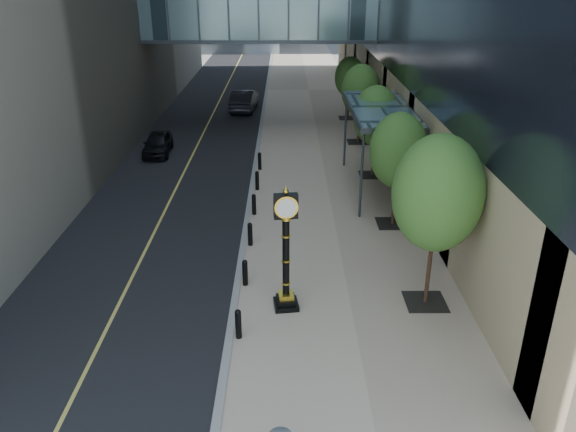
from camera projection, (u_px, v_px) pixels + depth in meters
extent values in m
plane|color=gray|center=(327.00, 359.00, 16.68)|extent=(320.00, 320.00, 0.00)
cube|color=black|center=(225.00, 90.00, 53.21)|extent=(8.00, 180.00, 0.02)
cube|color=tan|center=(309.00, 90.00, 53.24)|extent=(8.00, 180.00, 0.06)
cube|color=gray|center=(267.00, 90.00, 53.22)|extent=(0.25, 180.00, 0.07)
cube|color=slate|center=(260.00, 17.00, 39.23)|extent=(17.00, 4.00, 3.00)
cube|color=#383F44|center=(260.00, 39.00, 39.81)|extent=(17.00, 4.20, 0.25)
cube|color=#383F44|center=(381.00, 110.00, 27.79)|extent=(3.00, 8.00, 0.25)
cube|color=slate|center=(381.00, 107.00, 27.73)|extent=(2.80, 7.80, 0.06)
cylinder|color=#383F44|center=(362.00, 175.00, 25.25)|extent=(0.12, 0.12, 4.20)
cylinder|color=#383F44|center=(345.00, 131.00, 32.02)|extent=(0.12, 0.12, 4.20)
cylinder|color=black|center=(238.00, 325.00, 17.37)|extent=(0.20, 0.20, 0.90)
cylinder|color=black|center=(245.00, 274.00, 20.30)|extent=(0.20, 0.20, 0.90)
cylinder|color=black|center=(250.00, 235.00, 23.22)|extent=(0.20, 0.20, 0.90)
cylinder|color=black|center=(254.00, 205.00, 26.15)|extent=(0.20, 0.20, 0.90)
cylinder|color=black|center=(257.00, 181.00, 29.07)|extent=(0.20, 0.20, 0.90)
cylinder|color=black|center=(260.00, 162.00, 32.00)|extent=(0.20, 0.20, 0.90)
cube|color=black|center=(425.00, 302.00, 19.41)|extent=(1.40, 1.40, 0.02)
cylinder|color=#3C2719|center=(430.00, 262.00, 18.77)|extent=(0.14, 0.14, 3.18)
ellipsoid|color=#295921|center=(438.00, 193.00, 17.77)|extent=(2.91, 2.91, 3.88)
cube|color=black|center=(392.00, 223.00, 25.35)|extent=(1.40, 1.40, 0.02)
cylinder|color=#3C2719|center=(395.00, 196.00, 24.81)|extent=(0.14, 0.14, 2.71)
ellipsoid|color=#295921|center=(398.00, 150.00, 23.96)|extent=(2.48, 2.48, 3.31)
cube|color=black|center=(372.00, 175.00, 31.29)|extent=(1.40, 1.40, 0.02)
cylinder|color=#3C2719|center=(373.00, 152.00, 30.76)|extent=(0.14, 0.14, 2.65)
ellipsoid|color=#295921|center=(376.00, 116.00, 29.93)|extent=(2.43, 2.43, 3.24)
cube|color=black|center=(358.00, 142.00, 37.24)|extent=(1.40, 1.40, 0.02)
cylinder|color=#3C2719|center=(359.00, 122.00, 36.69)|extent=(0.14, 0.14, 2.70)
ellipsoid|color=#295921|center=(361.00, 90.00, 35.85)|extent=(2.47, 2.47, 3.30)
cube|color=black|center=(348.00, 118.00, 43.18)|extent=(1.40, 1.40, 0.02)
cylinder|color=#3C2719|center=(349.00, 102.00, 42.69)|extent=(0.14, 0.14, 2.45)
ellipsoid|color=#295921|center=(350.00, 77.00, 41.92)|extent=(2.25, 2.25, 2.99)
cube|color=black|center=(286.00, 304.00, 19.11)|extent=(0.90, 0.90, 0.18)
cube|color=black|center=(286.00, 300.00, 19.04)|extent=(0.70, 0.70, 0.18)
cube|color=gold|center=(286.00, 295.00, 18.96)|extent=(0.55, 0.55, 0.18)
cylinder|color=black|center=(286.00, 257.00, 18.36)|extent=(0.23, 0.23, 2.78)
cube|color=black|center=(286.00, 206.00, 17.64)|extent=(0.79, 0.36, 0.81)
cylinder|color=white|center=(286.00, 204.00, 17.78)|extent=(0.63, 0.11, 0.63)
cylinder|color=white|center=(286.00, 208.00, 17.49)|extent=(0.63, 0.11, 0.63)
sphere|color=gold|center=(286.00, 191.00, 17.44)|extent=(0.18, 0.18, 0.18)
imported|color=#B1AEA2|center=(422.00, 221.00, 23.47)|extent=(0.75, 0.63, 1.76)
imported|color=black|center=(158.00, 143.00, 34.79)|extent=(1.78, 3.98, 1.33)
imported|color=black|center=(244.00, 100.00, 45.44)|extent=(2.14, 5.16, 1.66)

